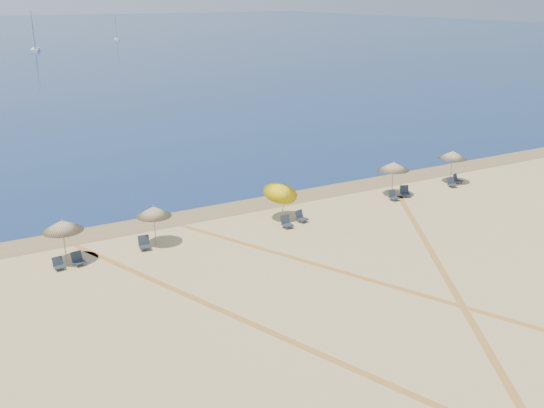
{
  "coord_description": "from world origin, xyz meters",
  "views": [
    {
      "loc": [
        -17.3,
        -10.37,
        13.19
      ],
      "look_at": [
        0.0,
        20.0,
        1.3
      ],
      "focal_mm": 40.99,
      "sensor_mm": 36.0,
      "label": 1
    }
  ],
  "objects_px": {
    "chair_5": "(286,222)",
    "chair_4": "(144,243)",
    "umbrella_1": "(62,226)",
    "umbrella_5": "(453,155)",
    "sailboat_2": "(116,33)",
    "umbrella_3": "(281,190)",
    "umbrella_4": "(394,166)",
    "chair_7": "(393,196)",
    "chair_9": "(452,183)",
    "chair_10": "(457,179)",
    "chair_2": "(58,264)",
    "chair_6": "(301,217)",
    "chair_3": "(78,259)",
    "sailboat_1": "(34,39)",
    "chair_8": "(405,192)"
  },
  "relations": [
    {
      "from": "chair_5",
      "to": "chair_9",
      "type": "distance_m",
      "value": 14.56
    },
    {
      "from": "chair_5",
      "to": "chair_4",
      "type": "bearing_deg",
      "value": 173.34
    },
    {
      "from": "chair_5",
      "to": "chair_10",
      "type": "bearing_deg",
      "value": 6.01
    },
    {
      "from": "chair_10",
      "to": "chair_2",
      "type": "bearing_deg",
      "value": 158.48
    },
    {
      "from": "chair_6",
      "to": "chair_9",
      "type": "bearing_deg",
      "value": -12.59
    },
    {
      "from": "chair_9",
      "to": "chair_2",
      "type": "bearing_deg",
      "value": -174.07
    },
    {
      "from": "chair_6",
      "to": "chair_7",
      "type": "xyz_separation_m",
      "value": [
        7.62,
        0.46,
        -0.01
      ]
    },
    {
      "from": "umbrella_1",
      "to": "chair_4",
      "type": "distance_m",
      "value": 4.43
    },
    {
      "from": "sailboat_2",
      "to": "chair_3",
      "type": "bearing_deg",
      "value": -88.27
    },
    {
      "from": "umbrella_4",
      "to": "chair_8",
      "type": "height_order",
      "value": "umbrella_4"
    },
    {
      "from": "chair_3",
      "to": "sailboat_2",
      "type": "bearing_deg",
      "value": 61.12
    },
    {
      "from": "chair_7",
      "to": "chair_9",
      "type": "xyz_separation_m",
      "value": [
        5.63,
        0.27,
        0.01
      ]
    },
    {
      "from": "umbrella_1",
      "to": "sailboat_1",
      "type": "height_order",
      "value": "sailboat_1"
    },
    {
      "from": "umbrella_1",
      "to": "chair_8",
      "type": "distance_m",
      "value": 22.67
    },
    {
      "from": "sailboat_2",
      "to": "umbrella_4",
      "type": "bearing_deg",
      "value": -80.89
    },
    {
      "from": "umbrella_5",
      "to": "chair_3",
      "type": "distance_m",
      "value": 27.3
    },
    {
      "from": "chair_6",
      "to": "chair_10",
      "type": "relative_size",
      "value": 0.99
    },
    {
      "from": "umbrella_1",
      "to": "chair_7",
      "type": "relative_size",
      "value": 3.49
    },
    {
      "from": "umbrella_5",
      "to": "chair_5",
      "type": "distance_m",
      "value": 15.4
    },
    {
      "from": "chair_5",
      "to": "chair_9",
      "type": "xyz_separation_m",
      "value": [
        14.52,
        1.13,
        -0.01
      ]
    },
    {
      "from": "umbrella_5",
      "to": "sailboat_2",
      "type": "xyz_separation_m",
      "value": [
        20.61,
        155.11,
        0.13
      ]
    },
    {
      "from": "umbrella_5",
      "to": "sailboat_1",
      "type": "distance_m",
      "value": 129.14
    },
    {
      "from": "umbrella_3",
      "to": "umbrella_4",
      "type": "xyz_separation_m",
      "value": [
        9.02,
        0.28,
        0.19
      ]
    },
    {
      "from": "chair_4",
      "to": "sailboat_2",
      "type": "distance_m",
      "value": 162.2
    },
    {
      "from": "chair_2",
      "to": "sailboat_2",
      "type": "relative_size",
      "value": 0.09
    },
    {
      "from": "umbrella_5",
      "to": "chair_10",
      "type": "height_order",
      "value": "umbrella_5"
    },
    {
      "from": "umbrella_3",
      "to": "umbrella_4",
      "type": "distance_m",
      "value": 9.03
    },
    {
      "from": "chair_9",
      "to": "sailboat_2",
      "type": "bearing_deg",
      "value": 87.11
    },
    {
      "from": "chair_5",
      "to": "sailboat_2",
      "type": "height_order",
      "value": "sailboat_2"
    },
    {
      "from": "sailboat_1",
      "to": "chair_2",
      "type": "bearing_deg",
      "value": -84.46
    },
    {
      "from": "chair_6",
      "to": "chair_2",
      "type": "bearing_deg",
      "value": 163.33
    },
    {
      "from": "chair_6",
      "to": "sailboat_1",
      "type": "xyz_separation_m",
      "value": [
        7.04,
        130.48,
        2.56
      ]
    },
    {
      "from": "umbrella_1",
      "to": "sailboat_2",
      "type": "height_order",
      "value": "sailboat_2"
    },
    {
      "from": "chair_7",
      "to": "chair_5",
      "type": "bearing_deg",
      "value": -175.95
    },
    {
      "from": "chair_5",
      "to": "chair_10",
      "type": "height_order",
      "value": "chair_5"
    },
    {
      "from": "umbrella_5",
      "to": "sailboat_1",
      "type": "xyz_separation_m",
      "value": [
        -6.87,
        128.96,
        0.77
      ]
    },
    {
      "from": "umbrella_3",
      "to": "chair_9",
      "type": "xyz_separation_m",
      "value": [
        14.08,
        -0.27,
        -1.59
      ]
    },
    {
      "from": "chair_7",
      "to": "sailboat_2",
      "type": "xyz_separation_m",
      "value": [
        26.9,
        156.18,
        1.93
      ]
    },
    {
      "from": "chair_6",
      "to": "chair_3",
      "type": "bearing_deg",
      "value": 163.04
    },
    {
      "from": "chair_9",
      "to": "chair_10",
      "type": "bearing_deg",
      "value": 30.43
    },
    {
      "from": "sailboat_1",
      "to": "umbrella_4",
      "type": "bearing_deg",
      "value": -74.65
    },
    {
      "from": "chair_8",
      "to": "chair_10",
      "type": "bearing_deg",
      "value": 23.95
    },
    {
      "from": "umbrella_5",
      "to": "chair_9",
      "type": "bearing_deg",
      "value": -129.87
    },
    {
      "from": "umbrella_3",
      "to": "chair_4",
      "type": "bearing_deg",
      "value": -177.34
    },
    {
      "from": "chair_3",
      "to": "chair_10",
      "type": "xyz_separation_m",
      "value": [
        27.59,
        0.95,
        -0.01
      ]
    },
    {
      "from": "umbrella_1",
      "to": "umbrella_3",
      "type": "relative_size",
      "value": 0.92
    },
    {
      "from": "chair_2",
      "to": "chair_7",
      "type": "height_order",
      "value": "chair_7"
    },
    {
      "from": "chair_8",
      "to": "chair_10",
      "type": "height_order",
      "value": "chair_8"
    },
    {
      "from": "umbrella_1",
      "to": "umbrella_5",
      "type": "height_order",
      "value": "umbrella_5"
    },
    {
      "from": "umbrella_4",
      "to": "umbrella_5",
      "type": "height_order",
      "value": "umbrella_5"
    }
  ]
}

